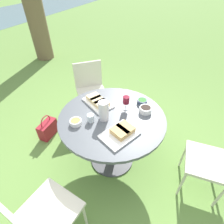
# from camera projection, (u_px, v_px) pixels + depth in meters

# --- Properties ---
(ground_plane) EXTENTS (40.00, 40.00, 0.00)m
(ground_plane) POSITION_uv_depth(u_px,v_px,m) (112.00, 158.00, 2.35)
(ground_plane) COLOR #668E42
(dining_table) EXTENTS (1.15, 1.15, 0.75)m
(dining_table) POSITION_uv_depth(u_px,v_px,m) (112.00, 125.00, 1.96)
(dining_table) COLOR #4C4C51
(dining_table) RESTS_ON ground_plane
(chair_near_left) EXTENTS (0.61, 0.61, 0.89)m
(chair_near_left) POSITION_uv_depth(u_px,v_px,m) (90.00, 86.00, 2.78)
(chair_near_left) COLOR beige
(chair_near_left) RESTS_ON ground_plane
(chair_near_right) EXTENTS (0.49, 0.50, 0.89)m
(chair_near_right) POSITION_uv_depth(u_px,v_px,m) (39.00, 218.00, 1.32)
(chair_near_right) COLOR beige
(chair_near_right) RESTS_ON ground_plane
(chair_far_back) EXTENTS (0.45, 0.43, 0.89)m
(chair_far_back) POSITION_uv_depth(u_px,v_px,m) (218.00, 160.00, 1.72)
(chair_far_back) COLOR beige
(chair_far_back) RESTS_ON ground_plane
(water_pitcher) EXTENTS (0.11, 0.10, 0.22)m
(water_pitcher) POSITION_uv_depth(u_px,v_px,m) (104.00, 111.00, 1.77)
(water_pitcher) COLOR silver
(water_pitcher) RESTS_ON dining_table
(wine_glass) EXTENTS (0.07, 0.07, 0.17)m
(wine_glass) POSITION_uv_depth(u_px,v_px,m) (126.00, 101.00, 1.90)
(wine_glass) COLOR silver
(wine_glass) RESTS_ON dining_table
(platter_bread_main) EXTENTS (0.42, 0.38, 0.07)m
(platter_bread_main) POSITION_uv_depth(u_px,v_px,m) (121.00, 132.00, 1.65)
(platter_bread_main) COLOR white
(platter_bread_main) RESTS_ON dining_table
(platter_charcuterie) EXTENTS (0.37, 0.42, 0.07)m
(platter_charcuterie) POSITION_uv_depth(u_px,v_px,m) (98.00, 102.00, 2.03)
(platter_charcuterie) COLOR white
(platter_charcuterie) RESTS_ON dining_table
(bowl_fries) EXTENTS (0.12, 0.12, 0.05)m
(bowl_fries) POSITION_uv_depth(u_px,v_px,m) (76.00, 122.00, 1.77)
(bowl_fries) COLOR white
(bowl_fries) RESTS_ON dining_table
(bowl_salad) EXTENTS (0.12, 0.12, 0.05)m
(bowl_salad) POSITION_uv_depth(u_px,v_px,m) (142.00, 101.00, 2.04)
(bowl_salad) COLOR #334256
(bowl_salad) RESTS_ON dining_table
(bowl_olives) EXTENTS (0.13, 0.13, 0.06)m
(bowl_olives) POSITION_uv_depth(u_px,v_px,m) (145.00, 109.00, 1.91)
(bowl_olives) COLOR white
(bowl_olives) RESTS_ON dining_table
(cup_water_near) EXTENTS (0.07, 0.07, 0.08)m
(cup_water_near) POSITION_uv_depth(u_px,v_px,m) (91.00, 118.00, 1.79)
(cup_water_near) COLOR silver
(cup_water_near) RESTS_ON dining_table
(handbag) EXTENTS (0.30, 0.14, 0.37)m
(handbag) POSITION_uv_depth(u_px,v_px,m) (48.00, 129.00, 2.61)
(handbag) COLOR maroon
(handbag) RESTS_ON ground_plane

